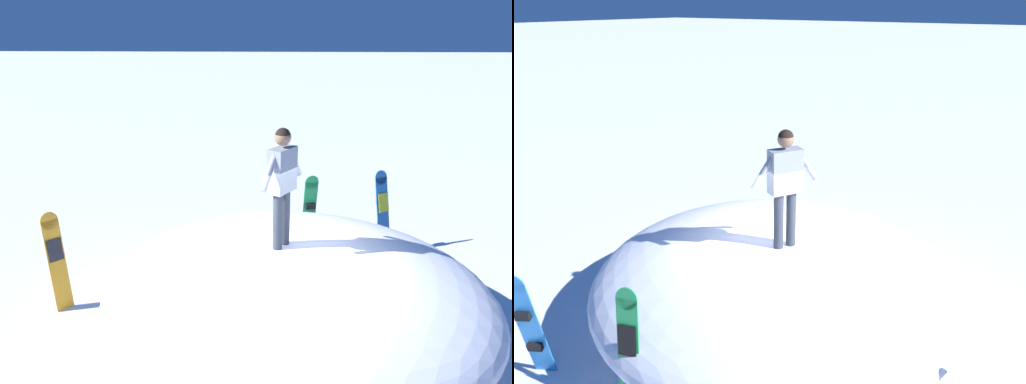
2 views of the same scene
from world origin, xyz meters
The scene contains 6 objects.
ground centered at (0.00, 0.00, 0.00)m, with size 240.00×240.00×0.00m, color white.
snow_mound centered at (-0.13, -0.24, 0.67)m, with size 5.46×5.70×1.34m, color white.
snowboarder_standing centered at (0.09, -0.31, 2.38)m, with size 0.59×0.94×1.73m.
snowboard_primary_upright centered at (-0.43, -2.81, 0.88)m, with size 0.34×0.32×1.71m.
snowboard_secondary_upright centered at (-1.92, -3.15, 0.87)m, with size 0.43×0.45×1.68m.
backpack_far centered at (-1.09, 2.74, 0.23)m, with size 0.31×0.51×0.44m.
Camera 2 is at (3.44, -5.63, 4.64)m, focal length 33.98 mm.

